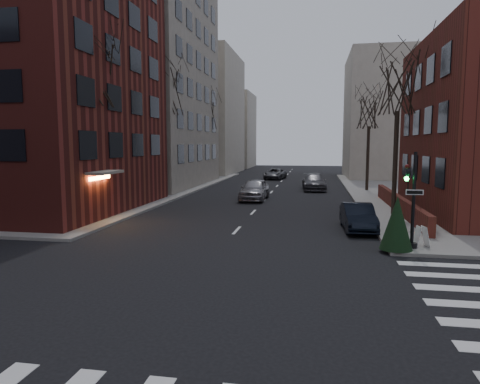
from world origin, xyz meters
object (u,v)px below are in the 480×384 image
Objects in this scene: tree_left_a at (94,75)px; tree_right_a at (398,84)px; tree_left_b at (165,92)px; car_lane_gray at (314,182)px; sandwich_board at (421,236)px; parked_sedan at (358,217)px; streetlamp_far at (215,146)px; car_lane_far at (275,174)px; evergreen_shrub at (397,223)px; traffic_signal at (412,206)px; tree_left_c at (206,113)px; streetlamp_near at (156,147)px; tree_right_b at (369,110)px; car_lane_silver at (254,189)px.

tree_right_a is at bearing 12.80° from tree_left_a.
tree_left_b is 2.02× the size of car_lane_gray.
car_lane_gray is 6.12× the size of sandwich_board.
tree_left_b is at bearing 136.38° from parked_sedan.
sandwich_board is (16.64, -32.70, -3.65)m from streetlamp_far.
car_lane_far is at bearing 75.89° from tree_left_a.
tree_left_b reaches higher than tree_right_a.
tree_right_a is at bearing 80.93° from evergreen_shrub.
traffic_signal is at bearing -70.05° from parked_sedan.
parked_sedan is (15.00, -12.89, -8.21)m from tree_left_b.
streetlamp_far is at bearing 87.85° from tree_left_b.
tree_right_a is 29.65m from streetlamp_far.
tree_left_c reaches higher than parked_sedan.
streetlamp_far is 36.87m from sandwich_board.
parked_sedan is at bearing -40.68° from tree_left_b.
streetlamp_near is at bearing 166.76° from tree_right_a.
tree_left_a is 19.53m from sandwich_board.
tree_left_a is 32.74m from car_lane_far.
sandwich_board is at bearing -15.24° from tree_left_a.
tree_right_a reaches higher than car_lane_gray.
tree_left_b is at bearing 155.56° from tree_right_a.
car_lane_far is at bearing 102.97° from evergreen_shrub.
streetlamp_near and streetlamp_far have the same top height.
tree_right_b is at bearing -9.50° from car_lane_gray.
tree_left_c is 11.15× the size of sandwich_board.
tree_left_c reaches higher than evergreen_shrub.
traffic_signal is 1.81× the size of evergreen_shrub.
tree_left_a is 2.07× the size of car_lane_silver.
tree_right_a is at bearing -51.34° from tree_left_c.
streetlamp_far is at bearing 114.89° from evergreen_shrub.
sandwich_board is at bearing -56.88° from car_lane_silver.
car_lane_silver is 2.25× the size of evergreen_shrub.
streetlamp_near is 20.71m from evergreen_shrub.
traffic_signal reaches higher than sandwich_board.
car_lane_gray is at bearing 40.95° from streetlamp_near.
car_lane_gray is at bearing 98.12° from evergreen_shrub.
sandwich_board is at bearing -82.69° from car_lane_gray.
tree_left_c is (-16.74, 31.01, 6.12)m from traffic_signal.
car_lane_far is 37.20m from evergreen_shrub.
car_lane_far is at bearing 93.76° from sandwich_board.
car_lane_gray is at bearing 108.72° from tree_right_a.
streetlamp_far is (0.60, 16.00, -4.68)m from tree_left_b.
car_lane_far reaches higher than sandwich_board.
parked_sedan is (-2.60, -18.89, -6.89)m from tree_right_b.
car_lane_silver is (8.00, -15.76, -7.18)m from tree_left_c.
traffic_signal reaches higher than parked_sedan.
car_lane_far is at bearing 92.06° from car_lane_silver.
streetlamp_far is at bearing 113.55° from parked_sedan.
car_lane_far is (-9.85, 26.84, -7.35)m from tree_right_a.
car_lane_gray reaches higher than parked_sedan.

